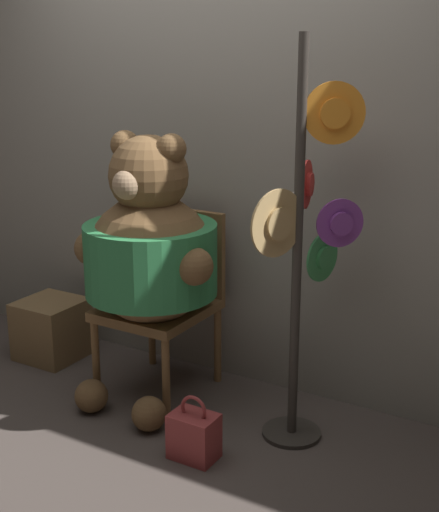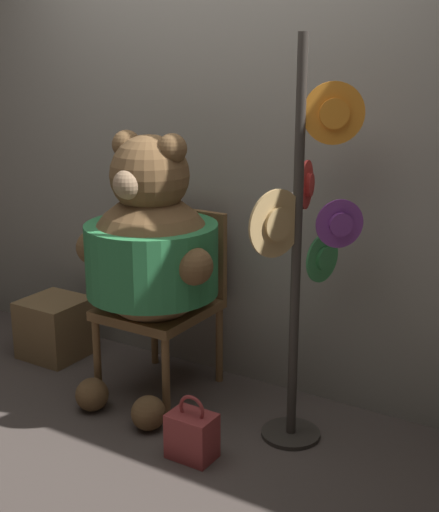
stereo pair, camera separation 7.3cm
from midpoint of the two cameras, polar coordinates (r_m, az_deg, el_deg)
ground_plane at (r=3.71m, az=-4.47°, el=-12.24°), size 14.00×14.00×0.00m
wall_back at (r=3.81m, az=0.75°, el=9.36°), size 8.00×0.10×2.62m
chair at (r=3.79m, az=-3.59°, el=-3.03°), size 0.50×0.55×0.95m
teddy_bear at (r=3.55m, az=-4.94°, el=0.45°), size 0.80×0.71×1.39m
hat_display_rack at (r=3.18m, az=7.42°, el=1.00°), size 0.38×0.56×1.83m
handbag_on_ground at (r=3.27m, az=-1.56°, el=-14.12°), size 0.21×0.15×0.31m
wooden_crate at (r=4.35m, az=-12.54°, el=-5.61°), size 0.35×0.35×0.35m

